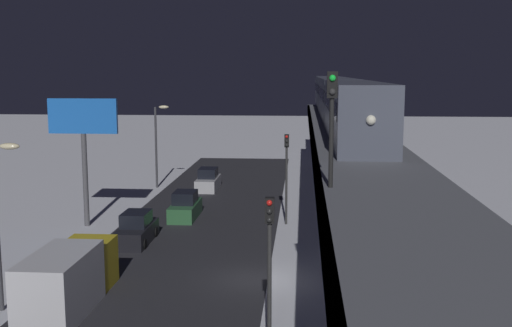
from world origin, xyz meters
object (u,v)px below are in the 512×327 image
(sedan_green, at_px, (185,207))
(sedan_silver, at_px, (208,181))
(delivery_van, at_px, (69,278))
(sedan_black, at_px, (136,230))
(rail_signal, at_px, (332,109))
(subway_train, at_px, (337,97))
(traffic_light_near, at_px, (269,259))
(traffic_light_mid, at_px, (287,166))
(commercial_billboard, at_px, (83,129))

(sedan_green, distance_m, sedan_silver, 11.09)
(sedan_silver, distance_m, delivery_van, 28.86)
(sedan_black, bearing_deg, delivery_van, 88.94)
(rail_signal, bearing_deg, subway_train, -93.40)
(sedan_black, relative_size, sedan_silver, 1.02)
(sedan_black, relative_size, traffic_light_near, 0.72)
(subway_train, bearing_deg, sedan_green, 43.83)
(rail_signal, bearing_deg, traffic_light_mid, -84.41)
(rail_signal, relative_size, traffic_light_mid, 0.62)
(traffic_light_near, relative_size, traffic_light_mid, 1.00)
(delivery_van, bearing_deg, sedan_silver, -93.97)
(sedan_silver, bearing_deg, traffic_light_mid, 120.94)
(sedan_black, distance_m, commercial_billboard, 8.57)
(sedan_black, bearing_deg, subway_train, -126.67)
(subway_train, bearing_deg, rail_signal, 86.60)
(sedan_silver, bearing_deg, sedan_green, 90.00)
(sedan_black, height_order, delivery_van, delivery_van)
(rail_signal, bearing_deg, sedan_silver, -74.22)
(sedan_silver, relative_size, traffic_light_near, 0.71)
(traffic_light_near, xyz_separation_m, commercial_billboard, (13.92, -20.30, 2.63))
(sedan_silver, xyz_separation_m, traffic_light_mid, (-7.50, 12.51, 3.40))
(traffic_light_mid, xyz_separation_m, commercial_billboard, (13.92, 1.50, 2.63))
(subway_train, height_order, sedan_black, subway_train)
(sedan_silver, distance_m, traffic_light_near, 35.28)
(rail_signal, height_order, delivery_van, rail_signal)
(sedan_silver, distance_m, traffic_light_mid, 14.98)
(sedan_green, xyz_separation_m, sedan_silver, (0.00, -11.09, 0.00))
(traffic_light_mid, height_order, commercial_billboard, commercial_billboard)
(sedan_green, relative_size, commercial_billboard, 0.52)
(sedan_silver, height_order, traffic_light_mid, traffic_light_mid)
(traffic_light_near, bearing_deg, delivery_van, -30.15)
(rail_signal, height_order, traffic_light_near, rail_signal)
(subway_train, bearing_deg, traffic_light_mid, 71.86)
(traffic_light_mid, bearing_deg, commercial_billboard, 6.14)
(delivery_van, xyz_separation_m, traffic_light_mid, (-9.50, -16.28, 2.85))
(subway_train, height_order, delivery_van, subway_train)
(delivery_van, bearing_deg, rail_signal, 155.97)
(sedan_black, xyz_separation_m, delivery_van, (0.20, 10.83, 0.56))
(rail_signal, distance_m, traffic_light_near, 5.66)
(sedan_silver, height_order, traffic_light_near, traffic_light_near)
(sedan_black, relative_size, sedan_green, 1.01)
(commercial_billboard, bearing_deg, sedan_silver, -114.61)
(rail_signal, xyz_separation_m, sedan_black, (11.40, -16.00, -8.66))
(sedan_black, xyz_separation_m, traffic_light_near, (-9.30, 16.35, 3.41))
(rail_signal, distance_m, sedan_green, 26.26)
(subway_train, xyz_separation_m, rail_signal, (2.02, 34.02, 0.95))
(delivery_van, xyz_separation_m, traffic_light_near, (-9.50, 5.52, 2.85))
(traffic_light_near, xyz_separation_m, traffic_light_mid, (0.00, -21.80, 0.00))
(commercial_billboard, bearing_deg, subway_train, -142.05)
(traffic_light_near, bearing_deg, sedan_silver, -77.67)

